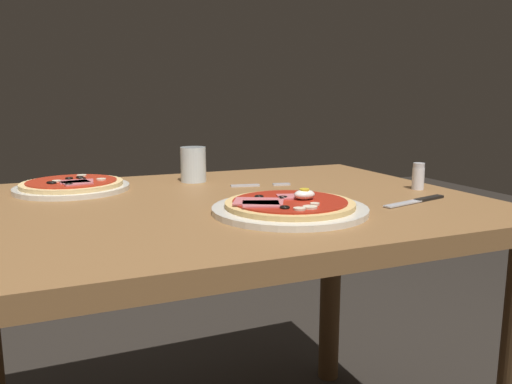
# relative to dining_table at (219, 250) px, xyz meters

# --- Properties ---
(dining_table) EXTENTS (1.18, 0.87, 0.75)m
(dining_table) POSITION_rel_dining_table_xyz_m (0.00, 0.00, 0.00)
(dining_table) COLOR olive
(dining_table) RESTS_ON ground
(pizza_foreground) EXTENTS (0.31, 0.31, 0.05)m
(pizza_foreground) POSITION_rel_dining_table_xyz_m (0.09, -0.17, 0.13)
(pizza_foreground) COLOR silver
(pizza_foreground) RESTS_ON dining_table
(pizza_across_left) EXTENTS (0.28, 0.28, 0.03)m
(pizza_across_left) POSITION_rel_dining_table_xyz_m (-0.29, 0.26, 0.13)
(pizza_across_left) COLOR silver
(pizza_across_left) RESTS_ON dining_table
(water_glass_near) EXTENTS (0.07, 0.07, 0.10)m
(water_glass_near) POSITION_rel_dining_table_xyz_m (0.02, 0.27, 0.16)
(water_glass_near) COLOR silver
(water_glass_near) RESTS_ON dining_table
(fork) EXTENTS (0.16, 0.05, 0.00)m
(fork) POSITION_rel_dining_table_xyz_m (0.15, 0.14, 0.12)
(fork) COLOR silver
(fork) RESTS_ON dining_table
(knife) EXTENTS (0.19, 0.07, 0.01)m
(knife) POSITION_rel_dining_table_xyz_m (0.41, -0.19, 0.12)
(knife) COLOR silver
(knife) RESTS_ON dining_table
(salt_shaker) EXTENTS (0.03, 0.03, 0.07)m
(salt_shaker) POSITION_rel_dining_table_xyz_m (0.51, -0.06, 0.15)
(salt_shaker) COLOR white
(salt_shaker) RESTS_ON dining_table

